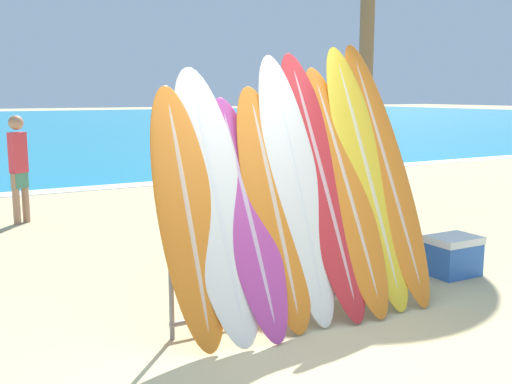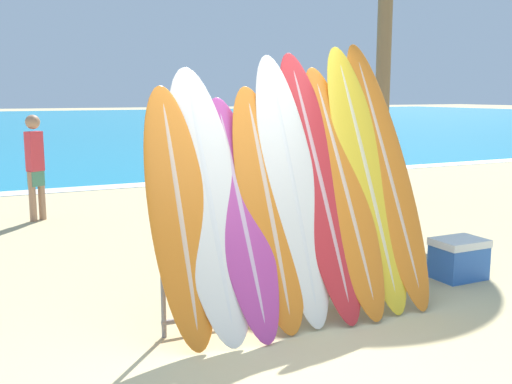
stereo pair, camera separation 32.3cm
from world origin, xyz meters
The scene contains 15 objects.
ground_plane centered at (0.00, 0.00, 0.00)m, with size 160.00×160.00×0.00m, color tan.
ocean_water centered at (0.00, 37.90, 0.00)m, with size 120.00×60.00×0.01m.
surfboard_rack centered at (0.32, 0.59, 0.51)m, with size 2.45×0.04×0.95m.
surfboard_slot_0 centered at (-0.74, 0.59, 1.01)m, with size 0.49×0.92×2.01m.
surfboard_slot_1 centered at (-0.47, 0.64, 1.09)m, with size 0.58×1.10×2.17m.
surfboard_slot_2 centered at (-0.21, 0.58, 0.96)m, with size 0.48×1.08×1.92m.
surfboard_slot_3 centered at (0.04, 0.59, 1.01)m, with size 0.51×0.97×2.01m.
surfboard_slot_4 centered at (0.30, 0.64, 1.15)m, with size 0.50×1.05×2.30m.
surfboard_slot_5 centered at (0.59, 0.67, 1.17)m, with size 0.51×1.23×2.33m.
surfboard_slot_6 centered at (0.83, 0.64, 1.10)m, with size 0.50×1.22×2.20m.
surfboard_slot_7 centered at (1.11, 0.69, 1.20)m, with size 0.52×1.18×2.40m.
surfboard_slot_8 centered at (1.36, 0.70, 1.22)m, with size 0.49×1.27×2.44m.
person_near_water centered at (0.76, 2.68, 0.86)m, with size 0.21×0.26×1.58m.
person_mid_beach centered at (-1.30, 5.78, 0.88)m, with size 0.28×0.25×1.62m.
cooler_box centered at (2.39, 0.75, 0.22)m, with size 0.53×0.40×0.43m.
Camera 2 is at (-2.19, -3.83, 1.93)m, focal length 42.00 mm.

